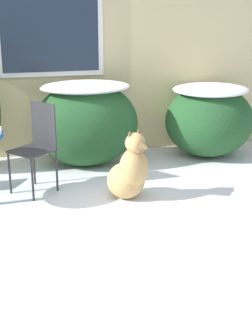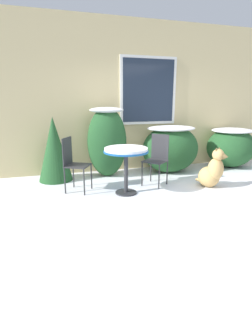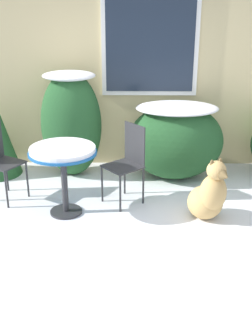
% 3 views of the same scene
% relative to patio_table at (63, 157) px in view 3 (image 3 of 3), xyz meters
% --- Properties ---
extents(ground_plane, '(16.00, 16.00, 0.00)m').
position_rel_patio_table_xyz_m(ground_plane, '(0.71, -0.53, -0.70)').
color(ground_plane, white).
extents(house_wall, '(8.00, 0.10, 3.33)m').
position_rel_patio_table_xyz_m(house_wall, '(0.73, 1.66, 0.97)').
color(house_wall, '#D1BC84').
rests_on(house_wall, ground_plane).
extents(shrub_left, '(0.84, 0.70, 1.48)m').
position_rel_patio_table_xyz_m(shrub_left, '(-0.07, 1.19, 0.07)').
color(shrub_left, '#235128').
rests_on(shrub_left, ground_plane).
extents(shrub_middle, '(1.31, 0.95, 1.06)m').
position_rel_patio_table_xyz_m(shrub_middle, '(1.38, 1.10, -0.14)').
color(shrub_middle, '#235128').
rests_on(shrub_middle, ground_plane).
extents(patio_table, '(0.78, 0.78, 0.83)m').
position_rel_patio_table_xyz_m(patio_table, '(0.00, 0.00, 0.00)').
color(patio_table, '#2D2D30').
rests_on(patio_table, ground_plane).
extents(patio_chair_near_table, '(0.56, 0.56, 0.98)m').
position_rel_patio_table_xyz_m(patio_chair_near_table, '(0.73, 0.33, -0.16)').
color(patio_chair_near_table, '#2D2D30').
rests_on(patio_chair_near_table, ground_plane).
extents(dog, '(0.55, 0.60, 0.78)m').
position_rel_patio_table_xyz_m(dog, '(1.65, -0.14, -0.41)').
color(dog, tan).
rests_on(dog, ground_plane).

